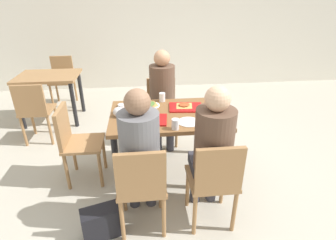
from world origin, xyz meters
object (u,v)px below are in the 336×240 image
object	(u,v)px
chair_near_right	(215,179)
tray_red_near	(148,120)
chair_near_left	(141,184)
background_chair_near	(34,109)
plastic_cup_b	(175,124)
chair_far_side	(162,106)
background_table	(49,83)
paper_plate_near_edge	(189,122)
pizza_slice_a	(148,119)
pizza_slice_c	(151,104)
handbag	(102,223)
tray_red_far	(186,107)
plastic_cup_c	(121,109)
person_in_brown_jacket	(212,144)
paper_plate_center	(150,106)
condiment_bottle	(130,100)
person_in_red	(140,148)
pizza_slice_b	(184,105)
plastic_cup_a	(162,97)
background_chair_far	(62,77)
person_far_side	(162,92)
foil_bundle	(118,112)
chair_left_end	(75,139)
soda_can	(216,105)
main_table	(168,122)

from	to	relation	value
chair_near_right	tray_red_near	distance (m)	0.86
chair_near_left	background_chair_near	distance (m)	2.17
plastic_cup_b	chair_far_side	bearing A→B (deg)	91.49
plastic_cup_b	background_table	xyz separation A→B (m)	(-1.71, 1.96, -0.18)
paper_plate_near_edge	pizza_slice_a	xyz separation A→B (m)	(-0.40, 0.07, 0.02)
background_chair_near	chair_near_left	bearing A→B (deg)	-50.57
chair_near_left	tray_red_near	bearing A→B (deg)	82.16
pizza_slice_c	handbag	size ratio (longest dim) A/B	0.77
tray_red_far	pizza_slice_a	bearing A→B (deg)	-146.35
tray_red_near	plastic_cup_c	size ratio (longest dim) A/B	3.60
chair_near_left	chair_far_side	distance (m)	1.62
person_in_brown_jacket	paper_plate_center	distance (m)	1.00
paper_plate_near_edge	pizza_slice_a	world-z (taller)	pizza_slice_a
plastic_cup_c	condiment_bottle	xyz separation A→B (m)	(0.09, 0.16, 0.03)
plastic_cup_b	person_in_red	bearing A→B (deg)	-137.15
pizza_slice_b	background_chair_near	world-z (taller)	background_chair_near
chair_near_right	paper_plate_center	size ratio (longest dim) A/B	3.90
tray_red_near	plastic_cup_a	bearing A→B (deg)	70.07
background_table	background_chair_far	distance (m)	0.74
chair_near_left	person_in_brown_jacket	bearing A→B (deg)	13.20
background_chair_far	chair_near_right	bearing A→B (deg)	-57.84
background_table	paper_plate_near_edge	bearing A→B (deg)	-44.75
chair_far_side	plastic_cup_a	distance (m)	0.53
chair_far_side	background_chair_far	world-z (taller)	same
person_in_red	person_far_side	size ratio (longest dim) A/B	1.00
chair_near_left	chair_far_side	bearing A→B (deg)	79.36
chair_near_left	person_in_brown_jacket	distance (m)	0.66
chair_near_right	foil_bundle	distance (m)	1.16
tray_red_far	paper_plate_near_edge	bearing A→B (deg)	-94.88
tray_red_near	plastic_cup_a	size ratio (longest dim) A/B	3.60
tray_red_near	paper_plate_center	world-z (taller)	tray_red_near
person_in_red	tray_red_far	xyz separation A→B (m)	(0.51, 0.78, 0.01)
plastic_cup_a	chair_far_side	bearing A→B (deg)	86.16
pizza_slice_a	pizza_slice_b	world-z (taller)	same
pizza_slice_b	background_chair_near	bearing A→B (deg)	158.66
background_chair_far	pizza_slice_c	bearing A→B (deg)	-54.55
paper_plate_near_edge	background_table	bearing A→B (deg)	135.25
paper_plate_center	background_table	xyz separation A→B (m)	(-1.50, 1.39, -0.13)
chair_left_end	plastic_cup_c	size ratio (longest dim) A/B	8.59
chair_near_right	background_chair_near	distance (m)	2.59
pizza_slice_c	background_chair_far	size ratio (longest dim) A/B	0.29
plastic_cup_b	condiment_bottle	world-z (taller)	condiment_bottle
chair_far_side	paper_plate_center	size ratio (longest dim) A/B	3.90
person_far_side	handbag	size ratio (longest dim) A/B	3.97
pizza_slice_c	soda_can	world-z (taller)	soda_can
plastic_cup_c	main_table	bearing A→B (deg)	-7.36
pizza_slice_c	tray_red_near	bearing A→B (deg)	-96.57
chair_near_right	soda_can	bearing A→B (deg)	75.62
chair_near_left	plastic_cup_b	distance (m)	0.63
condiment_bottle	chair_far_side	bearing A→B (deg)	55.66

